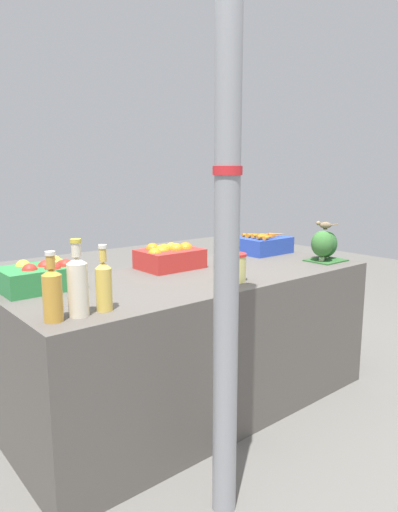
{
  "coord_description": "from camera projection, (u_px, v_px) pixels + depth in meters",
  "views": [
    {
      "loc": [
        -1.49,
        -1.8,
        1.27
      ],
      "look_at": [
        0.0,
        0.0,
        0.84
      ],
      "focal_mm": 32.0,
      "sensor_mm": 36.0,
      "label": 1
    }
  ],
  "objects": [
    {
      "name": "ground_plane",
      "position": [
        199.0,
        405.0,
        2.53
      ],
      "size": [
        10.0,
        10.0,
        0.0
      ],
      "primitive_type": "plane",
      "color": "#605E59"
    },
    {
      "name": "juice_bottle_golden",
      "position": [
        104.0,
        284.0,
        1.76
      ],
      "size": [
        0.06,
        0.06,
        0.26
      ],
      "color": "gold",
      "rests_on": "market_table"
    },
    {
      "name": "juice_bottle_cloudy",
      "position": [
        78.0,
        284.0,
        1.69
      ],
      "size": [
        0.08,
        0.08,
        0.29
      ],
      "color": "beige",
      "rests_on": "market_table"
    },
    {
      "name": "support_pole",
      "position": [
        227.0,
        205.0,
        1.55
      ],
      "size": [
        0.1,
        0.1,
        2.33
      ],
      "color": "gray",
      "rests_on": "ground_plane"
    },
    {
      "name": "broccoli_pile",
      "position": [
        324.0,
        245.0,
        2.77
      ],
      "size": [
        0.23,
        0.21,
        0.19
      ],
      "color": "#2D602D",
      "rests_on": "market_table"
    },
    {
      "name": "sparrow_bird",
      "position": [
        325.0,
        225.0,
        2.75
      ],
      "size": [
        0.1,
        0.11,
        0.05
      ],
      "rotation": [
        0.0,
        0.0,
        2.34
      ],
      "color": "#4C3D2D",
      "rests_on": "broccoli_pile"
    },
    {
      "name": "orange_crate",
      "position": [
        169.0,
        257.0,
        2.55
      ],
      "size": [
        0.34,
        0.25,
        0.14
      ],
      "color": "red",
      "rests_on": "market_table"
    },
    {
      "name": "apple_crate",
      "position": [
        41.0,
        275.0,
        2.09
      ],
      "size": [
        0.34,
        0.25,
        0.14
      ],
      "color": "#2D8442",
      "rests_on": "market_table"
    },
    {
      "name": "market_table",
      "position": [
        199.0,
        342.0,
        2.46
      ],
      "size": [
        1.95,
        0.78,
        0.74
      ],
      "primitive_type": "cube",
      "color": "#56514C",
      "rests_on": "ground_plane"
    },
    {
      "name": "carrot_crate",
      "position": [
        263.0,
        244.0,
        3.03
      ],
      "size": [
        0.34,
        0.25,
        0.14
      ],
      "color": "#2847B7",
      "rests_on": "market_table"
    },
    {
      "name": "juice_bottle_amber",
      "position": [
        52.0,
        293.0,
        1.63
      ],
      "size": [
        0.07,
        0.07,
        0.26
      ],
      "color": "gold",
      "rests_on": "market_table"
    },
    {
      "name": "pickle_jar",
      "position": [
        235.0,
        267.0,
        2.24
      ],
      "size": [
        0.11,
        0.11,
        0.14
      ],
      "color": "#D1CC75",
      "rests_on": "market_table"
    }
  ]
}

